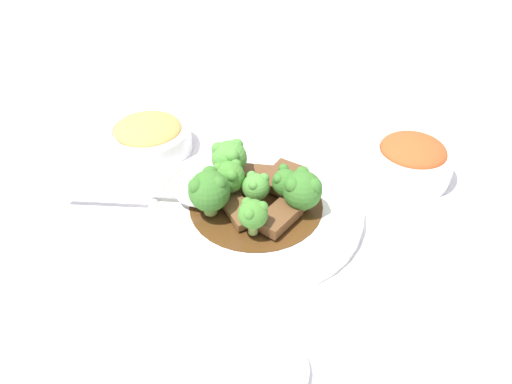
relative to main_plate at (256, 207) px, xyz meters
The scene contains 19 objects.
ground_plane 0.01m from the main_plate, ahead, with size 4.00×4.00×0.00m, color silver.
main_plate is the anchor object (origin of this frame).
beef_strip_0 0.03m from the main_plate, 98.38° to the right, with size 0.05×0.03×0.01m.
beef_strip_1 0.05m from the main_plate, 97.84° to the left, with size 0.06×0.05×0.01m.
beef_strip_2 0.03m from the main_plate, 10.44° to the left, with size 0.03×0.06×0.01m.
beef_strip_3 0.05m from the main_plate, 159.87° to the right, with size 0.07×0.06×0.01m.
beef_strip_4 0.05m from the main_plate, 115.92° to the right, with size 0.05×0.05×0.01m.
broccoli_floret_0 0.07m from the main_plate, 140.13° to the left, with size 0.05×0.05×0.05m.
broccoli_floret_1 0.06m from the main_plate, 57.85° to the left, with size 0.03×0.03×0.04m.
broccoli_floret_2 0.05m from the main_plate, 50.69° to the right, with size 0.04×0.04×0.05m.
broccoli_floret_3 0.07m from the main_plate, ahead, with size 0.05×0.05×0.06m.
broccoli_floret_4 0.03m from the main_plate, 150.06° to the right, with size 0.03×0.03×0.04m.
broccoli_floret_5 0.07m from the main_plate, 82.35° to the right, with size 0.04×0.04×0.05m.
broccoli_floret_6 0.05m from the main_plate, 156.92° to the left, with size 0.03×0.03×0.04m.
serving_spoon 0.08m from the main_plate, 32.37° to the right, with size 0.19×0.13×0.01m.
side_bowl_kimchi 0.22m from the main_plate, behind, with size 0.11×0.11×0.06m.
side_bowl_appetizer 0.21m from the main_plate, 71.01° to the right, with size 0.12×0.12×0.04m.
sauce_dish 0.21m from the main_plate, 63.97° to the left, with size 0.08×0.08×0.01m.
paper_napkin 0.21m from the main_plate, 13.58° to the left, with size 0.11×0.09×0.01m.
Camera 1 is at (0.22, 0.40, 0.41)m, focal length 35.00 mm.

